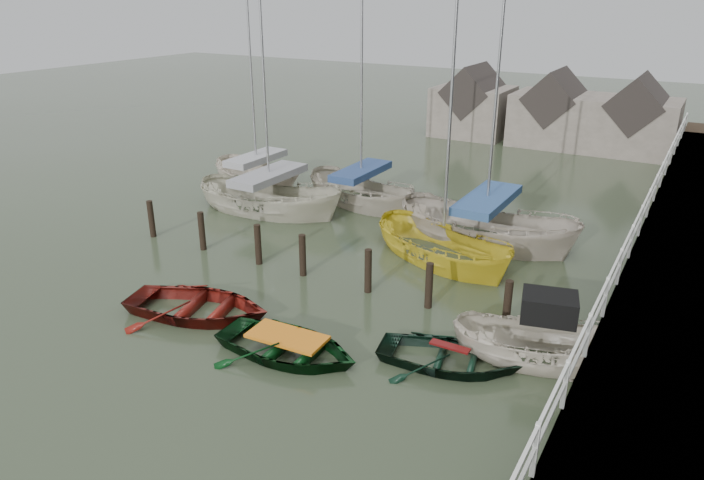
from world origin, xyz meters
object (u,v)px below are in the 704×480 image
Objects in this scene: sailboat_c at (442,260)px; motorboat at (541,359)px; rowboat_dkgreen at (449,365)px; sailboat_e at (258,186)px; sailboat_a at (271,210)px; rowboat_red at (199,315)px; rowboat_green at (288,355)px; sailboat_d at (484,240)px; sailboat_b at (361,202)px.

motorboat is at bearing -111.70° from sailboat_c.
sailboat_e reaches higher than rowboat_dkgreen.
sailboat_a is 8.28m from sailboat_c.
rowboat_red is 1.10× the size of rowboat_green.
sailboat_d reaches higher than sailboat_c.
sailboat_c is 0.92× the size of sailboat_d.
rowboat_dkgreen is 6.49m from sailboat_c.
rowboat_red is at bearing 79.68° from rowboat_green.
rowboat_red is at bearing 91.23° from motorboat.
sailboat_a is (-3.74, 8.28, 0.06)m from rowboat_red.
sailboat_d is at bearing -86.15° from sailboat_a.
motorboat is at bearing -144.21° from sailboat_d.
motorboat is (9.03, 2.46, 0.09)m from rowboat_red.
sailboat_a is (-10.85, 7.07, 0.06)m from rowboat_dkgreen.
rowboat_dkgreen is at bearing -132.01° from sailboat_c.
rowboat_red is 0.36× the size of sailboat_d.
sailboat_d is (5.11, 9.52, 0.06)m from rowboat_red.
sailboat_e reaches higher than motorboat.
sailboat_d is (-3.92, 7.06, -0.03)m from motorboat.
sailboat_d reaches higher than rowboat_red.
motorboat is at bearing -89.79° from rowboat_red.
sailboat_d is 1.22× the size of sailboat_e.
motorboat reaches higher than rowboat_green.
sailboat_b reaches higher than motorboat.
sailboat_c is (-4.58, 4.66, -0.08)m from motorboat.
sailboat_c is (-2.66, 5.92, 0.01)m from rowboat_dkgreen.
sailboat_e is at bearing 95.25° from sailboat_c.
sailboat_e is at bearing 38.25° from rowboat_green.
rowboat_red is 9.36m from motorboat.
rowboat_dkgreen is at bearing 109.20° from motorboat.
rowboat_red is at bearing -154.96° from sailboat_b.
rowboat_green is 0.33× the size of sailboat_d.
sailboat_c is at bearing -88.75° from sailboat_e.
motorboat is (1.92, 1.26, 0.09)m from rowboat_dkgreen.
rowboat_green is 0.36× the size of sailboat_c.
sailboat_e is at bearing 90.58° from sailboat_d.
sailboat_a reaches higher than sailboat_e.
rowboat_dkgreen is 0.30× the size of sailboat_d.
sailboat_c is 11.43m from sailboat_e.
rowboat_green is 7.64m from sailboat_c.
rowboat_red is at bearing -159.81° from sailboat_a.
sailboat_c is at bearing -10.62° from rowboat_green.
sailboat_a is 1.03× the size of sailboat_d.
sailboat_a is at bearing 105.81° from sailboat_c.
sailboat_d is at bearing -84.63° from sailboat_b.
rowboat_red is 0.44× the size of sailboat_e.
motorboat is 13.24m from sailboat_b.
sailboat_b reaches higher than rowboat_red.
sailboat_c is at bearing -47.04° from rowboat_red.
sailboat_a is (-7.17, 8.72, 0.06)m from rowboat_green.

